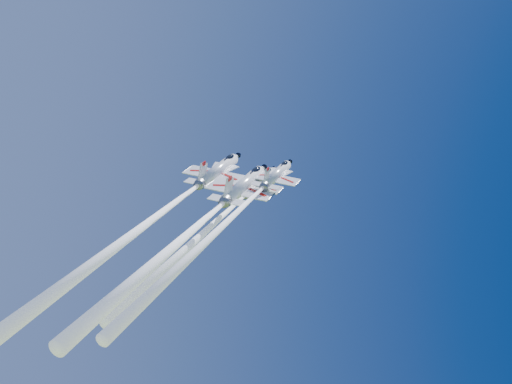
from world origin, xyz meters
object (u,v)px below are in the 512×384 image
jet_lead (217,221)px  jet_left (162,212)px  jet_right (230,219)px  jet_slot (198,225)px

jet_lead → jet_left: (-10.40, -1.88, -0.13)m
jet_right → jet_slot: jet_right is taller
jet_left → jet_right: jet_left is taller
jet_left → jet_lead: bearing=57.3°
jet_lead → jet_right: (-3.53, -11.18, -2.09)m
jet_right → jet_slot: size_ratio=1.02×
jet_left → jet_slot: size_ratio=1.11×
jet_lead → jet_left: size_ratio=0.92×
jet_left → jet_slot: bearing=-23.1°
jet_slot → jet_left: bearing=156.9°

